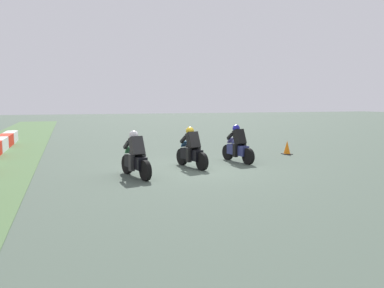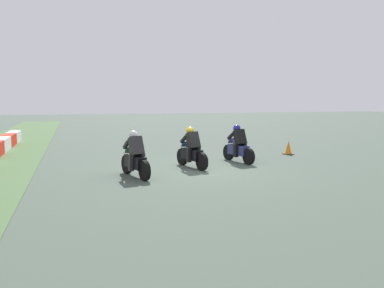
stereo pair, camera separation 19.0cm
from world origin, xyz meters
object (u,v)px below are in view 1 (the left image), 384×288
Objects in this scene: rider_lane_c at (136,158)px; traffic_cone at (287,148)px; rider_lane_b at (192,151)px; rider_lane_a at (238,147)px.

rider_lane_c reaches higher than traffic_cone.
rider_lane_c is at bearing 103.31° from rider_lane_b.
rider_lane_a is at bearing 114.99° from traffic_cone.
rider_lane_b reaches higher than traffic_cone.
traffic_cone is at bearing -76.54° from rider_lane_a.
rider_lane_a is 2.27m from rider_lane_b.
rider_lane_b is at bearing 112.05° from traffic_cone.
rider_lane_a is 4.81m from rider_lane_c.
rider_lane_c is 3.17× the size of traffic_cone.
rider_lane_b and rider_lane_c have the same top height.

